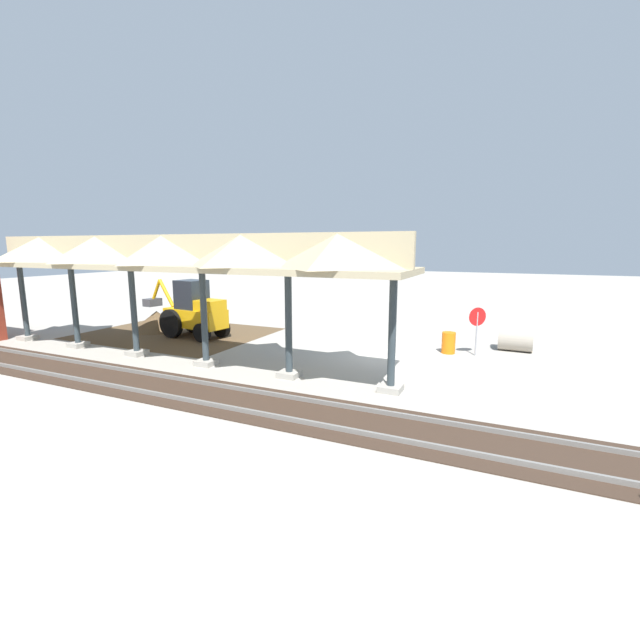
% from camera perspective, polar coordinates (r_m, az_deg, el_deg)
% --- Properties ---
extents(ground_plane, '(120.00, 120.00, 0.00)m').
position_cam_1_polar(ground_plane, '(17.97, 9.29, -4.70)').
color(ground_plane, '#9E998E').
extents(dirt_work_zone, '(9.07, 7.00, 0.01)m').
position_cam_1_polar(dirt_work_zone, '(23.35, -18.60, -1.70)').
color(dirt_work_zone, brown).
rests_on(dirt_work_zone, ground).
extents(platform_canopy, '(19.16, 3.20, 4.90)m').
position_cam_1_polar(platform_canopy, '(17.53, -20.13, 8.26)').
color(platform_canopy, '#9E998E').
rests_on(platform_canopy, ground).
extents(rail_tracks, '(60.00, 2.58, 0.15)m').
position_cam_1_polar(rail_tracks, '(11.70, 0.01, -12.51)').
color(rail_tracks, slate).
rests_on(rail_tracks, ground).
extents(stop_sign, '(0.62, 0.49, 2.00)m').
position_cam_1_polar(stop_sign, '(18.61, 20.22, -0.18)').
color(stop_sign, gray).
rests_on(stop_sign, ground).
extents(backhoe, '(5.20, 2.04, 2.82)m').
position_cam_1_polar(backhoe, '(22.04, -16.54, 1.09)').
color(backhoe, orange).
rests_on(backhoe, ground).
extents(dirt_mound, '(5.40, 5.40, 2.08)m').
position_cam_1_polar(dirt_mound, '(24.58, -20.82, -1.27)').
color(dirt_mound, brown).
rests_on(dirt_mound, ground).
extents(concrete_pipe, '(1.39, 1.12, 1.08)m').
position_cam_1_polar(concrete_pipe, '(20.26, 24.64, -2.26)').
color(concrete_pipe, '#9E9384').
rests_on(concrete_pipe, ground).
extents(traffic_barrel, '(0.56, 0.56, 0.90)m').
position_cam_1_polar(traffic_barrel, '(18.81, 16.76, -2.92)').
color(traffic_barrel, orange).
rests_on(traffic_barrel, ground).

